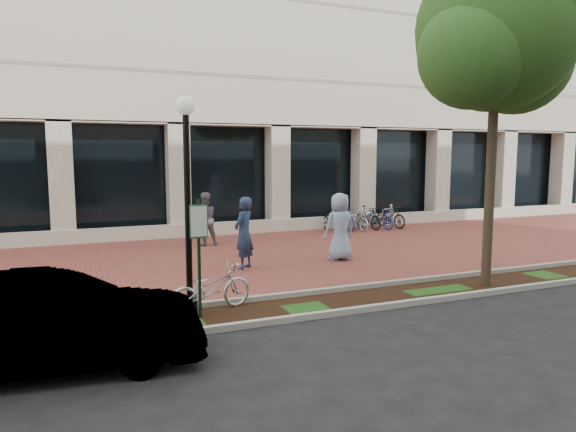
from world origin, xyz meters
name	(u,v)px	position (x,y,z in m)	size (l,w,h in m)	color
ground	(276,255)	(0.00, 0.00, 0.00)	(120.00, 120.00, 0.00)	black
brick_plaza	(276,255)	(0.00, 0.00, 0.01)	(40.00, 9.00, 0.01)	brown
planting_strip	(365,299)	(0.00, -5.25, 0.01)	(40.00, 1.50, 0.01)	black
curb_plaza_side	(348,288)	(0.00, -4.50, 0.06)	(40.00, 0.12, 0.12)	#A4A49B
curb_street_side	(385,306)	(0.00, -6.00, 0.06)	(40.00, 0.12, 0.12)	#A4A49B
near_office_building	(194,5)	(0.00, 10.47, 10.05)	(40.00, 12.12, 16.00)	beige
parking_sign	(199,243)	(-3.54, -5.17, 1.45)	(0.34, 0.07, 2.25)	#123319
lamppost	(188,194)	(-3.68, -4.93, 2.34)	(0.36, 0.36, 4.13)	black
street_tree	(498,41)	(3.26, -5.31, 5.58)	(4.31, 3.59, 7.60)	#413525
locked_bicycle	(211,288)	(-3.25, -4.84, 0.47)	(0.63, 1.80, 0.94)	silver
pedestrian_left	(244,233)	(-1.48, -1.43, 0.97)	(0.71, 0.47, 1.95)	navy
pedestrian_mid	(205,219)	(-1.61, 2.47, 0.90)	(0.88, 0.68, 1.81)	slate
pedestrian_right	(340,227)	(1.45, -1.41, 0.98)	(0.96, 0.63, 1.97)	#83A3C4
bollard	(391,216)	(6.68, 3.73, 0.51)	(0.12, 0.12, 1.00)	silver
bike_rack_cluster	(362,219)	(5.21, 3.64, 0.46)	(3.47, 1.74, 0.97)	black
sedan_near_curb	(51,324)	(-6.00, -6.67, 0.69)	(1.46, 4.19, 1.38)	#B0B0B5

